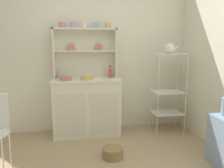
{
  "coord_description": "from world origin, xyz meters",
  "views": [
    {
      "loc": [
        -0.26,
        -2.01,
        1.38
      ],
      "look_at": [
        0.29,
        1.12,
        0.82
      ],
      "focal_mm": 36.35,
      "sensor_mm": 36.0,
      "label": 1
    }
  ],
  "objects_px": {
    "bakers_rack": "(168,86)",
    "bowl_mixing_large": "(66,78)",
    "utensil_jar": "(60,75)",
    "floor_basket": "(113,153)",
    "cup_rose_0": "(62,25)",
    "hutch_cabinet": "(87,106)",
    "jam_bottle": "(110,73)",
    "hutch_shelf_unit": "(85,50)",
    "porcelain_teapot": "(170,48)"
  },
  "relations": [
    {
      "from": "bakers_rack",
      "to": "bowl_mixing_large",
      "type": "xyz_separation_m",
      "value": [
        -1.55,
        0.06,
        0.15
      ]
    },
    {
      "from": "bowl_mixing_large",
      "to": "utensil_jar",
      "type": "xyz_separation_m",
      "value": [
        -0.08,
        0.15,
        0.03
      ]
    },
    {
      "from": "bowl_mixing_large",
      "to": "floor_basket",
      "type": "bearing_deg",
      "value": -53.31
    },
    {
      "from": "floor_basket",
      "to": "bakers_rack",
      "type": "bearing_deg",
      "value": 34.66
    },
    {
      "from": "cup_rose_0",
      "to": "hutch_cabinet",
      "type": "bearing_deg",
      "value": -20.18
    },
    {
      "from": "jam_bottle",
      "to": "utensil_jar",
      "type": "bearing_deg",
      "value": -179.42
    },
    {
      "from": "hutch_cabinet",
      "to": "jam_bottle",
      "type": "xyz_separation_m",
      "value": [
        0.38,
        0.09,
        0.5
      ]
    },
    {
      "from": "bakers_rack",
      "to": "cup_rose_0",
      "type": "bearing_deg",
      "value": 170.91
    },
    {
      "from": "bakers_rack",
      "to": "bowl_mixing_large",
      "type": "relative_size",
      "value": 7.43
    },
    {
      "from": "floor_basket",
      "to": "utensil_jar",
      "type": "relative_size",
      "value": 1.01
    },
    {
      "from": "hutch_cabinet",
      "to": "cup_rose_0",
      "type": "distance_m",
      "value": 1.27
    },
    {
      "from": "jam_bottle",
      "to": "utensil_jar",
      "type": "xyz_separation_m",
      "value": [
        -0.76,
        -0.01,
        -0.02
      ]
    },
    {
      "from": "hutch_cabinet",
      "to": "cup_rose_0",
      "type": "height_order",
      "value": "cup_rose_0"
    },
    {
      "from": "bowl_mixing_large",
      "to": "jam_bottle",
      "type": "xyz_separation_m",
      "value": [
        0.68,
        0.16,
        0.05
      ]
    },
    {
      "from": "hutch_cabinet",
      "to": "floor_basket",
      "type": "bearing_deg",
      "value": -72.66
    },
    {
      "from": "hutch_cabinet",
      "to": "bowl_mixing_large",
      "type": "bearing_deg",
      "value": -166.31
    },
    {
      "from": "hutch_shelf_unit",
      "to": "jam_bottle",
      "type": "height_order",
      "value": "hutch_shelf_unit"
    },
    {
      "from": "hutch_shelf_unit",
      "to": "bakers_rack",
      "type": "xyz_separation_m",
      "value": [
        1.25,
        -0.3,
        -0.55
      ]
    },
    {
      "from": "cup_rose_0",
      "to": "utensil_jar",
      "type": "bearing_deg",
      "value": -138.08
    },
    {
      "from": "hutch_cabinet",
      "to": "utensil_jar",
      "type": "relative_size",
      "value": 4.09
    },
    {
      "from": "hutch_shelf_unit",
      "to": "porcelain_teapot",
      "type": "relative_size",
      "value": 3.95
    },
    {
      "from": "hutch_shelf_unit",
      "to": "bakers_rack",
      "type": "height_order",
      "value": "hutch_shelf_unit"
    },
    {
      "from": "floor_basket",
      "to": "jam_bottle",
      "type": "height_order",
      "value": "jam_bottle"
    },
    {
      "from": "bakers_rack",
      "to": "jam_bottle",
      "type": "xyz_separation_m",
      "value": [
        -0.87,
        0.22,
        0.19
      ]
    },
    {
      "from": "bakers_rack",
      "to": "cup_rose_0",
      "type": "height_order",
      "value": "cup_rose_0"
    },
    {
      "from": "jam_bottle",
      "to": "utensil_jar",
      "type": "distance_m",
      "value": 0.76
    },
    {
      "from": "bakers_rack",
      "to": "utensil_jar",
      "type": "xyz_separation_m",
      "value": [
        -1.64,
        0.21,
        0.18
      ]
    },
    {
      "from": "bakers_rack",
      "to": "floor_basket",
      "type": "xyz_separation_m",
      "value": [
        -1.0,
        -0.69,
        -0.68
      ]
    },
    {
      "from": "hutch_shelf_unit",
      "to": "porcelain_teapot",
      "type": "bearing_deg",
      "value": -13.3
    },
    {
      "from": "hutch_shelf_unit",
      "to": "jam_bottle",
      "type": "distance_m",
      "value": 0.53
    },
    {
      "from": "hutch_shelf_unit",
      "to": "jam_bottle",
      "type": "relative_size",
      "value": 5.02
    },
    {
      "from": "cup_rose_0",
      "to": "bowl_mixing_large",
      "type": "bearing_deg",
      "value": -80.72
    },
    {
      "from": "porcelain_teapot",
      "to": "utensil_jar",
      "type": "bearing_deg",
      "value": 172.67
    },
    {
      "from": "hutch_shelf_unit",
      "to": "bakers_rack",
      "type": "distance_m",
      "value": 1.4
    },
    {
      "from": "bakers_rack",
      "to": "utensil_jar",
      "type": "relative_size",
      "value": 4.93
    },
    {
      "from": "hutch_cabinet",
      "to": "porcelain_teapot",
      "type": "relative_size",
      "value": 4.23
    },
    {
      "from": "cup_rose_0",
      "to": "jam_bottle",
      "type": "relative_size",
      "value": 0.51
    },
    {
      "from": "hutch_shelf_unit",
      "to": "cup_rose_0",
      "type": "distance_m",
      "value": 0.49
    },
    {
      "from": "bakers_rack",
      "to": "bowl_mixing_large",
      "type": "height_order",
      "value": "bakers_rack"
    },
    {
      "from": "floor_basket",
      "to": "bowl_mixing_large",
      "type": "distance_m",
      "value": 1.25
    },
    {
      "from": "jam_bottle",
      "to": "hutch_cabinet",
      "type": "bearing_deg",
      "value": -167.24
    },
    {
      "from": "bowl_mixing_large",
      "to": "jam_bottle",
      "type": "distance_m",
      "value": 0.7
    },
    {
      "from": "cup_rose_0",
      "to": "utensil_jar",
      "type": "height_order",
      "value": "cup_rose_0"
    },
    {
      "from": "hutch_shelf_unit",
      "to": "bowl_mixing_large",
      "type": "bearing_deg",
      "value": -141.68
    },
    {
      "from": "floor_basket",
      "to": "cup_rose_0",
      "type": "height_order",
      "value": "cup_rose_0"
    },
    {
      "from": "hutch_shelf_unit",
      "to": "utensil_jar",
      "type": "relative_size",
      "value": 3.82
    },
    {
      "from": "bakers_rack",
      "to": "floor_basket",
      "type": "height_order",
      "value": "bakers_rack"
    },
    {
      "from": "bowl_mixing_large",
      "to": "cup_rose_0",
      "type": "bearing_deg",
      "value": 99.28
    },
    {
      "from": "hutch_cabinet",
      "to": "porcelain_teapot",
      "type": "height_order",
      "value": "porcelain_teapot"
    },
    {
      "from": "floor_basket",
      "to": "utensil_jar",
      "type": "bearing_deg",
      "value": 125.34
    }
  ]
}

